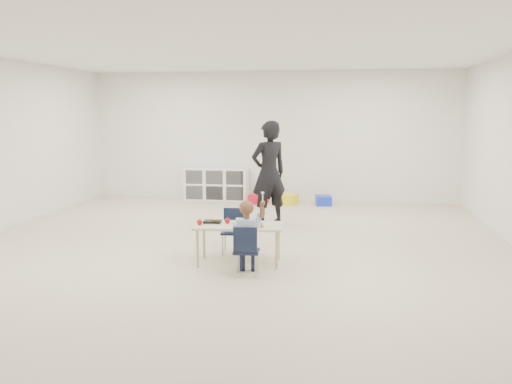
% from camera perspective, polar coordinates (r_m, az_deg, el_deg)
% --- Properties ---
extents(room, '(9.00, 9.02, 2.80)m').
position_cam_1_polar(room, '(7.42, -2.91, 4.42)').
color(room, beige).
rests_on(room, ground).
extents(table, '(1.14, 0.63, 0.51)m').
position_cam_1_polar(table, '(6.91, -1.81, -5.47)').
color(table, beige).
rests_on(table, ground).
extents(chair_near, '(0.31, 0.30, 0.61)m').
position_cam_1_polar(chair_near, '(6.40, -1.01, -6.15)').
color(chair_near, black).
rests_on(chair_near, ground).
extents(chair_far, '(0.31, 0.30, 0.61)m').
position_cam_1_polar(chair_far, '(7.40, -2.49, -4.18)').
color(chair_far, black).
rests_on(chair_far, ground).
extents(child, '(0.43, 0.43, 0.96)m').
position_cam_1_polar(child, '(6.36, -1.02, -4.63)').
color(child, '#BCD7FF').
rests_on(child, chair_near).
extents(lunch_tray_near, '(0.23, 0.17, 0.03)m').
position_cam_1_polar(lunch_tray_near, '(6.86, -0.93, -3.30)').
color(lunch_tray_near, black).
rests_on(lunch_tray_near, table).
extents(lunch_tray_far, '(0.23, 0.17, 0.03)m').
position_cam_1_polar(lunch_tray_far, '(6.98, -4.60, -3.13)').
color(lunch_tray_far, black).
rests_on(lunch_tray_far, table).
extents(milk_carton, '(0.07, 0.07, 0.10)m').
position_cam_1_polar(milk_carton, '(6.74, -1.82, -3.22)').
color(milk_carton, white).
rests_on(milk_carton, table).
extents(bread_roll, '(0.09, 0.09, 0.07)m').
position_cam_1_polar(bread_roll, '(6.71, 0.36, -3.41)').
color(bread_roll, tan).
rests_on(bread_roll, table).
extents(apple_near, '(0.07, 0.07, 0.07)m').
position_cam_1_polar(apple_near, '(6.92, -3.02, -3.03)').
color(apple_near, '#9A100E').
rests_on(apple_near, table).
extents(apple_far, '(0.07, 0.07, 0.07)m').
position_cam_1_polar(apple_far, '(6.86, -5.95, -3.17)').
color(apple_far, '#9A100E').
rests_on(apple_far, table).
extents(cubby_shelf, '(1.40, 0.40, 0.70)m').
position_cam_1_polar(cubby_shelf, '(11.95, -4.19, 0.83)').
color(cubby_shelf, white).
rests_on(cubby_shelf, ground).
extents(adult, '(0.77, 0.73, 1.78)m').
position_cam_1_polar(adult, '(9.23, 1.36, 2.01)').
color(adult, black).
rests_on(adult, ground).
extents(bin_red, '(0.40, 0.47, 0.20)m').
position_cam_1_polar(bin_red, '(11.50, 0.26, -0.69)').
color(bin_red, red).
rests_on(bin_red, ground).
extents(bin_yellow, '(0.42, 0.49, 0.21)m').
position_cam_1_polar(bin_yellow, '(11.40, 3.42, -0.77)').
color(bin_yellow, yellow).
rests_on(bin_yellow, ground).
extents(bin_blue, '(0.36, 0.44, 0.19)m').
position_cam_1_polar(bin_blue, '(11.37, 7.12, -0.88)').
color(bin_blue, '#1831BB').
rests_on(bin_blue, ground).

